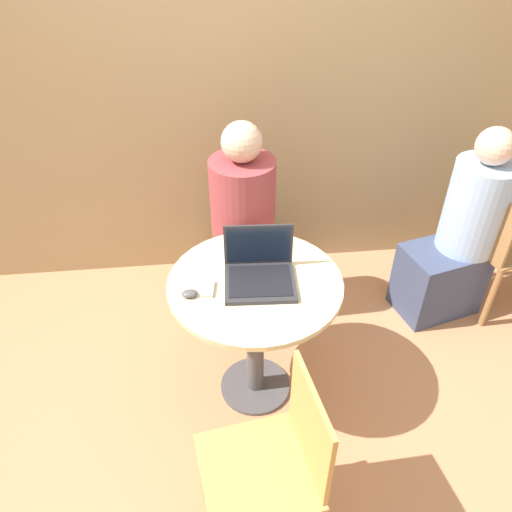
{
  "coord_description": "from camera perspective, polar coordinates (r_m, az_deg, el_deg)",
  "views": [
    {
      "loc": [
        -0.17,
        -1.66,
        2.15
      ],
      "look_at": [
        0.01,
        0.05,
        0.83
      ],
      "focal_mm": 35.0,
      "sensor_mm": 36.0,
      "label": 1
    }
  ],
  "objects": [
    {
      "name": "back_wall",
      "position": [
        2.91,
        -2.61,
        20.51
      ],
      "size": [
        7.0,
        0.05,
        2.6
      ],
      "color": "tan",
      "rests_on": "ground_plane"
    },
    {
      "name": "laptop",
      "position": [
        2.17,
        0.4,
        -1.76
      ],
      "size": [
        0.32,
        0.28,
        0.22
      ],
      "color": "#2D2D33",
      "rests_on": "round_table"
    },
    {
      "name": "chair_empty",
      "position": [
        1.97,
        2.02,
        -22.92
      ],
      "size": [
        0.46,
        0.46,
        0.83
      ],
      "color": "tan",
      "rests_on": "ground_plane"
    },
    {
      "name": "ground_plane",
      "position": [
        2.72,
        -0.08,
        -14.7
      ],
      "size": [
        12.0,
        12.0,
        0.0
      ],
      "primitive_type": "plane",
      "color": "tan"
    },
    {
      "name": "person_seated",
      "position": [
        2.87,
        -1.49,
        2.44
      ],
      "size": [
        0.39,
        0.56,
        1.21
      ],
      "color": "brown",
      "rests_on": "ground_plane"
    },
    {
      "name": "computer_mouse",
      "position": [
        2.12,
        -7.58,
        -4.29
      ],
      "size": [
        0.07,
        0.05,
        0.03
      ],
      "color": "#4C4C51",
      "rests_on": "round_table"
    },
    {
      "name": "cell_phone",
      "position": [
        2.15,
        -5.54,
        -3.75
      ],
      "size": [
        0.07,
        0.11,
        0.02
      ],
      "color": "silver",
      "rests_on": "round_table"
    },
    {
      "name": "round_table",
      "position": [
        2.31,
        -0.1,
        -6.19
      ],
      "size": [
        0.78,
        0.78,
        0.73
      ],
      "color": "#4C4C51",
      "rests_on": "ground_plane"
    },
    {
      "name": "person_background",
      "position": [
        3.07,
        22.05,
        1.56
      ],
      "size": [
        0.54,
        0.42,
        1.16
      ],
      "color": "#3D4766",
      "rests_on": "ground_plane"
    },
    {
      "name": "chair_background",
      "position": [
        3.22,
        25.74,
        0.99
      ],
      "size": [
        0.49,
        0.49,
        0.8
      ],
      "color": "#9E7042",
      "rests_on": "ground_plane"
    }
  ]
}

